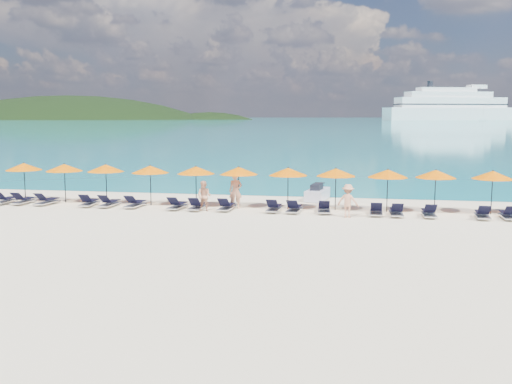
# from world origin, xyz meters

# --- Properties ---
(ground) EXTENTS (1400.00, 1400.00, 0.00)m
(ground) POSITION_xyz_m (0.00, 0.00, 0.00)
(ground) COLOR beige
(sea) EXTENTS (1600.00, 1300.00, 0.01)m
(sea) POSITION_xyz_m (0.00, 660.00, 0.01)
(sea) COLOR #1FA9B2
(sea) RESTS_ON ground
(headland_main) EXTENTS (374.00, 242.00, 126.50)m
(headland_main) POSITION_xyz_m (-300.00, 540.00, -38.00)
(headland_main) COLOR black
(headland_main) RESTS_ON ground
(headland_small) EXTENTS (162.00, 126.00, 85.50)m
(headland_small) POSITION_xyz_m (-150.00, 560.00, -35.00)
(headland_small) COLOR black
(headland_small) RESTS_ON ground
(cruise_ship) EXTENTS (149.32, 71.10, 41.68)m
(cruise_ship) POSITION_xyz_m (100.68, 524.72, 10.85)
(cruise_ship) COLOR white
(cruise_ship) RESTS_ON ground
(sailboat_near) EXTENTS (6.34, 2.11, 11.63)m
(sailboat_near) POSITION_xyz_m (111.79, 505.01, 1.19)
(sailboat_near) COLOR white
(sailboat_near) RESTS_ON ground
(jetski) EXTENTS (1.38, 2.80, 0.96)m
(jetski) POSITION_xyz_m (2.65, 8.87, 0.39)
(jetski) COLOR silver
(jetski) RESTS_ON ground
(beachgoer_a) EXTENTS (0.78, 0.59, 1.91)m
(beachgoer_a) POSITION_xyz_m (-1.48, 4.98, 0.96)
(beachgoer_a) COLOR tan
(beachgoer_a) RESTS_ON ground
(beachgoer_b) EXTENTS (0.84, 0.56, 1.60)m
(beachgoer_b) POSITION_xyz_m (-2.91, 3.83, 0.80)
(beachgoer_b) COLOR tan
(beachgoer_b) RESTS_ON ground
(beachgoer_c) EXTENTS (1.15, 0.72, 1.65)m
(beachgoer_c) POSITION_xyz_m (4.54, 3.34, 0.82)
(beachgoer_c) COLOR tan
(beachgoer_c) RESTS_ON ground
(umbrella_0) EXTENTS (2.10, 2.10, 2.28)m
(umbrella_0) POSITION_xyz_m (-14.24, 5.49, 2.02)
(umbrella_0) COLOR black
(umbrella_0) RESTS_ON ground
(umbrella_1) EXTENTS (2.10, 2.10, 2.28)m
(umbrella_1) POSITION_xyz_m (-11.60, 5.34, 2.02)
(umbrella_1) COLOR black
(umbrella_1) RESTS_ON ground
(umbrella_2) EXTENTS (2.10, 2.10, 2.28)m
(umbrella_2) POSITION_xyz_m (-9.13, 5.49, 2.02)
(umbrella_2) COLOR black
(umbrella_2) RESTS_ON ground
(umbrella_3) EXTENTS (2.10, 2.10, 2.28)m
(umbrella_3) POSITION_xyz_m (-6.39, 5.26, 2.02)
(umbrella_3) COLOR black
(umbrella_3) RESTS_ON ground
(umbrella_4) EXTENTS (2.10, 2.10, 2.28)m
(umbrella_4) POSITION_xyz_m (-3.75, 5.24, 2.02)
(umbrella_4) COLOR black
(umbrella_4) RESTS_ON ground
(umbrella_5) EXTENTS (2.10, 2.10, 2.28)m
(umbrella_5) POSITION_xyz_m (-1.38, 5.33, 2.02)
(umbrella_5) COLOR black
(umbrella_5) RESTS_ON ground
(umbrella_6) EXTENTS (2.10, 2.10, 2.28)m
(umbrella_6) POSITION_xyz_m (1.32, 5.31, 2.02)
(umbrella_6) COLOR black
(umbrella_6) RESTS_ON ground
(umbrella_7) EXTENTS (2.10, 2.10, 2.28)m
(umbrella_7) POSITION_xyz_m (3.85, 5.41, 2.02)
(umbrella_7) COLOR black
(umbrella_7) RESTS_ON ground
(umbrella_8) EXTENTS (2.10, 2.10, 2.28)m
(umbrella_8) POSITION_xyz_m (6.51, 5.28, 2.02)
(umbrella_8) COLOR black
(umbrella_8) RESTS_ON ground
(umbrella_9) EXTENTS (2.10, 2.10, 2.28)m
(umbrella_9) POSITION_xyz_m (8.93, 5.51, 2.02)
(umbrella_9) COLOR black
(umbrella_9) RESTS_ON ground
(umbrella_10) EXTENTS (2.10, 2.10, 2.28)m
(umbrella_10) POSITION_xyz_m (11.69, 5.48, 2.02)
(umbrella_10) COLOR black
(umbrella_10) RESTS_ON ground
(lounger_0) EXTENTS (0.68, 1.72, 0.66)m
(lounger_0) POSITION_xyz_m (-14.72, 4.22, 0.24)
(lounger_0) COLOR silver
(lounger_0) RESTS_ON ground
(lounger_1) EXTENTS (0.65, 1.71, 0.66)m
(lounger_1) POSITION_xyz_m (-13.62, 4.28, 0.24)
(lounger_1) COLOR silver
(lounger_1) RESTS_ON ground
(lounger_2) EXTENTS (0.79, 1.75, 0.66)m
(lounger_2) POSITION_xyz_m (-12.19, 4.30, 0.24)
(lounger_2) COLOR silver
(lounger_2) RESTS_ON ground
(lounger_3) EXTENTS (0.74, 1.74, 0.66)m
(lounger_3) POSITION_xyz_m (-9.62, 4.26, 0.24)
(lounger_3) COLOR silver
(lounger_3) RESTS_ON ground
(lounger_4) EXTENTS (0.72, 1.74, 0.66)m
(lounger_4) POSITION_xyz_m (-8.42, 4.25, 0.24)
(lounger_4) COLOR silver
(lounger_4) RESTS_ON ground
(lounger_5) EXTENTS (0.77, 1.75, 0.66)m
(lounger_5) POSITION_xyz_m (-6.93, 4.28, 0.24)
(lounger_5) COLOR silver
(lounger_5) RESTS_ON ground
(lounger_6) EXTENTS (0.77, 1.75, 0.66)m
(lounger_6) POSITION_xyz_m (-4.48, 4.13, 0.24)
(lounger_6) COLOR silver
(lounger_6) RESTS_ON ground
(lounger_7) EXTENTS (0.63, 1.70, 0.66)m
(lounger_7) POSITION_xyz_m (-3.38, 4.12, 0.24)
(lounger_7) COLOR silver
(lounger_7) RESTS_ON ground
(lounger_8) EXTENTS (0.71, 1.73, 0.66)m
(lounger_8) POSITION_xyz_m (-1.81, 4.22, 0.24)
(lounger_8) COLOR silver
(lounger_8) RESTS_ON ground
(lounger_9) EXTENTS (0.70, 1.73, 0.66)m
(lounger_9) POSITION_xyz_m (0.73, 4.26, 0.24)
(lounger_9) COLOR silver
(lounger_9) RESTS_ON ground
(lounger_10) EXTENTS (0.75, 1.74, 0.66)m
(lounger_10) POSITION_xyz_m (1.79, 4.21, 0.24)
(lounger_10) COLOR silver
(lounger_10) RESTS_ON ground
(lounger_11) EXTENTS (0.75, 1.74, 0.66)m
(lounger_11) POSITION_xyz_m (3.31, 4.35, 0.24)
(lounger_11) COLOR silver
(lounger_11) RESTS_ON ground
(lounger_12) EXTENTS (0.66, 1.71, 0.66)m
(lounger_12) POSITION_xyz_m (5.94, 4.14, 0.24)
(lounger_12) COLOR silver
(lounger_12) RESTS_ON ground
(lounger_13) EXTENTS (0.65, 1.71, 0.66)m
(lounger_13) POSITION_xyz_m (6.92, 4.10, 0.24)
(lounger_13) COLOR silver
(lounger_13) RESTS_ON ground
(lounger_14) EXTENTS (0.64, 1.71, 0.66)m
(lounger_14) POSITION_xyz_m (8.49, 4.09, 0.24)
(lounger_14) COLOR silver
(lounger_14) RESTS_ON ground
(lounger_15) EXTENTS (0.75, 1.74, 0.66)m
(lounger_15) POSITION_xyz_m (11.01, 4.09, 0.24)
(lounger_15) COLOR silver
(lounger_15) RESTS_ON ground
(lounger_16) EXTENTS (0.65, 1.71, 0.66)m
(lounger_16) POSITION_xyz_m (12.21, 4.18, 0.24)
(lounger_16) COLOR silver
(lounger_16) RESTS_ON ground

